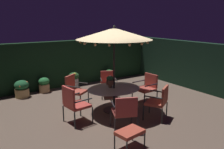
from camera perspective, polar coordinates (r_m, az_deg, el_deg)
The scene contains 17 objects.
ground_plane at distance 7.43m, azimuth -0.83°, elevation -8.62°, with size 8.53×6.92×0.02m, color brown.
hedge_backdrop_rear at distance 10.00m, azimuth -11.11°, elevation 2.66°, with size 8.53×0.30×1.91m, color #15321B.
hedge_backdrop_right at distance 9.91m, azimuth 19.66°, elevation 2.02°, with size 0.30×6.92×1.91m, color #163020.
patio_dining_table at distance 7.15m, azimuth 0.50°, elevation -4.43°, with size 1.67×1.39×0.73m.
patio_umbrella at distance 6.82m, azimuth 0.53°, elevation 9.93°, with size 2.23×2.23×2.61m.
centerpiece_planter at distance 7.10m, azimuth -0.47°, elevation -1.48°, with size 0.24×0.24×0.39m.
patio_chair_north at distance 8.05m, azimuth 8.57°, elevation -2.81°, with size 0.67×0.66×0.95m.
patio_chair_northeast at distance 8.50m, azimuth -0.93°, elevation -1.92°, with size 0.76×0.77×0.92m.
patio_chair_east at distance 7.78m, azimuth -9.20°, elevation -3.33°, with size 0.78×0.78×0.98m.
patio_chair_southeast at distance 6.36m, azimuth -9.30°, elevation -6.73°, with size 0.66×0.70×1.05m.
patio_chair_south at distance 5.87m, azimuth 3.14°, elevation -8.75°, with size 0.78×0.77×0.95m.
patio_chair_southwest at distance 6.71m, azimuth 11.48°, elevation -6.10°, with size 0.79×0.78×0.97m.
ottoman_footrest at distance 5.24m, azimuth 4.40°, elevation -14.01°, with size 0.65×0.49×0.42m.
potted_plant_right_far at distance 9.05m, azimuth -21.19°, elevation -3.24°, with size 0.51×0.51×0.63m.
potted_plant_back_center at distance 10.63m, azimuth -0.79°, elevation -0.18°, with size 0.42×0.42×0.55m.
potted_plant_back_left at distance 9.59m, azimuth -9.27°, elevation -1.24°, with size 0.42×0.42×0.69m.
potted_plant_left_near at distance 9.40m, azimuth -16.28°, elevation -2.40°, with size 0.42×0.42×0.58m.
Camera 1 is at (-3.70, -5.81, 2.78)m, focal length 37.37 mm.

